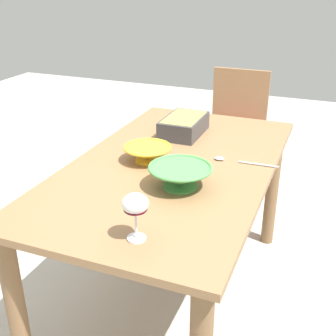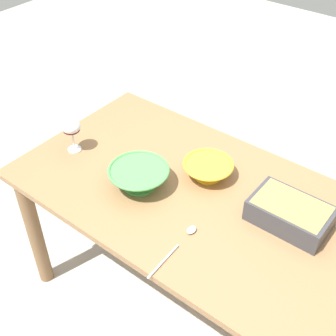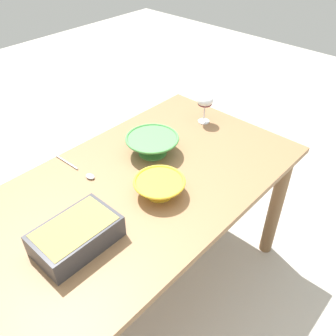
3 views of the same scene
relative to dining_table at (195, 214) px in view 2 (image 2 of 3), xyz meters
name	(u,v)px [view 2 (image 2 of 3)]	position (x,y,z in m)	size (l,w,h in m)	color
ground_plane	(190,299)	(0.00, 0.00, -0.61)	(8.00, 8.00, 0.00)	#B2ADA3
dining_table	(195,214)	(0.00, 0.00, 0.00)	(1.48, 0.83, 0.73)	olive
wine_glass	(71,128)	(-0.59, -0.10, 0.24)	(0.08, 0.08, 0.16)	white
casserole_dish	(290,213)	(0.36, 0.08, 0.17)	(0.29, 0.18, 0.09)	#38383D
mixing_bowl	(139,176)	(-0.20, -0.11, 0.17)	(0.25, 0.25, 0.09)	#4C994C
small_bowl	(208,169)	(-0.02, 0.11, 0.16)	(0.21, 0.21, 0.07)	yellow
serving_spoon	(181,241)	(0.11, -0.24, 0.13)	(0.03, 0.28, 0.01)	silver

